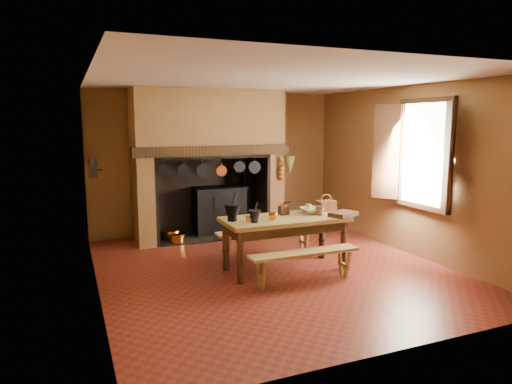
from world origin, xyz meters
The scene contains 28 objects.
floor centered at (0.00, 0.00, 0.00)m, with size 5.50×5.50×0.00m, color maroon.
ceiling centered at (0.00, 0.00, 2.80)m, with size 5.50×5.50×0.00m, color silver.
back_wall centered at (0.00, 2.75, 1.40)m, with size 5.00×0.02×2.80m, color brown.
wall_left centered at (-2.50, 0.00, 1.40)m, with size 0.02×5.50×2.80m, color brown.
wall_right centered at (2.50, 0.00, 1.40)m, with size 0.02×5.50×2.80m, color brown.
wall_front centered at (0.00, -2.75, 1.40)m, with size 5.00×0.02×2.80m, color brown.
chimney_breast centered at (-0.30, 2.31, 1.81)m, with size 2.95×0.96×2.80m.
iron_range centered at (-0.04, 2.45, 0.48)m, with size 1.12×0.55×1.60m.
hearth_pans centered at (-1.05, 2.22, 0.09)m, with size 0.51×0.62×0.20m.
hanging_pans centered at (-0.34, 1.81, 1.36)m, with size 1.92×0.29×0.27m.
onion_string centered at (1.00, 1.79, 1.33)m, with size 0.12×0.10×0.46m, color #9D5A1D, non-canonical shape.
herb_bunch centered at (1.18, 1.79, 1.38)m, with size 0.20×0.20×0.35m, color olive.
window centered at (2.35, -0.40, 1.70)m, with size 0.39×1.75×1.76m.
wall_coffee_mill centered at (-2.42, 1.55, 1.52)m, with size 0.23×0.16×0.31m.
work_table centered at (0.15, -0.10, 0.68)m, with size 1.86×0.83×0.81m.
bench_front centered at (0.15, -0.72, 0.34)m, with size 1.59×0.28×0.45m.
bench_back centered at (0.15, 0.56, 0.36)m, with size 1.69×0.30×0.48m.
mortar_large centered at (-0.65, -0.04, 0.94)m, with size 0.24×0.24×0.41m.
mortar_small centered at (-0.40, -0.27, 0.91)m, with size 0.17×0.17×0.30m.
coffee_grinder centered at (0.22, 0.08, 0.88)m, with size 0.18×0.14×0.21m.
brass_mug_a centered at (-0.46, -0.18, 0.85)m, with size 0.07×0.07×0.08m, color #C1792C.
brass_mug_b centered at (0.31, 0.11, 0.85)m, with size 0.07×0.07×0.08m, color #C1792C.
mixing_bowl centered at (0.68, 0.01, 0.85)m, with size 0.35×0.35×0.09m, color beige.
stoneware_crock centered at (0.71, -0.16, 0.88)m, with size 0.11×0.11×0.14m, color brown.
glass_jar centered at (0.59, -0.03, 0.89)m, with size 0.09×0.09×0.16m, color beige.
wicker_basket centered at (0.98, 0.12, 0.89)m, with size 0.28×0.21×0.27m.
wooden_tray centered at (0.98, -0.38, 0.84)m, with size 0.39×0.28×0.07m, color #341F10.
brass_cup centered at (-0.07, -0.17, 0.86)m, with size 0.12×0.12×0.10m, color #C1792C.
Camera 1 is at (-2.78, -6.05, 2.20)m, focal length 32.00 mm.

